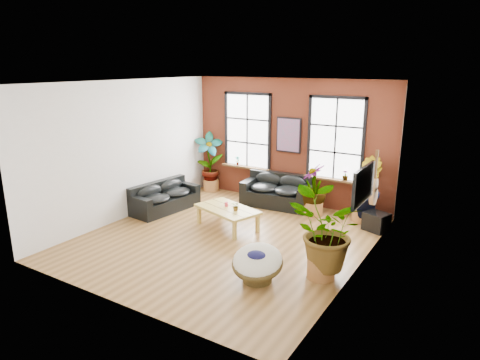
# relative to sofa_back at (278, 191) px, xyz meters

# --- Properties ---
(room) EXTENTS (6.04, 6.54, 3.54)m
(room) POSITION_rel_sofa_back_xyz_m (0.09, -2.62, 1.35)
(room) COLOR brown
(room) RESTS_ON ground
(sofa_back) EXTENTS (1.99, 1.08, 0.88)m
(sofa_back) POSITION_rel_sofa_back_xyz_m (0.00, 0.00, 0.00)
(sofa_back) COLOR black
(sofa_back) RESTS_ON ground
(sofa_left) EXTENTS (1.03, 2.01, 0.76)m
(sofa_left) POSITION_rel_sofa_back_xyz_m (-2.46, -1.99, -0.05)
(sofa_left) COLOR black
(sofa_left) RESTS_ON ground
(coffee_table) EXTENTS (1.76, 1.32, 0.60)m
(coffee_table) POSITION_rel_sofa_back_xyz_m (-0.26, -2.18, 0.04)
(coffee_table) COLOR gold
(coffee_table) RESTS_ON ground
(papasan_chair) EXTENTS (1.13, 1.14, 0.71)m
(papasan_chair) POSITION_rel_sofa_back_xyz_m (1.67, -4.12, -0.03)
(papasan_chair) COLOR #4C3C1B
(papasan_chair) RESTS_ON ground
(poster) EXTENTS (0.74, 0.06, 0.98)m
(poster) POSITION_rel_sofa_back_xyz_m (0.09, 0.42, 1.55)
(poster) COLOR black
(poster) RESTS_ON room
(tv_wall_unit) EXTENTS (0.13, 1.86, 1.20)m
(tv_wall_unit) POSITION_rel_sofa_back_xyz_m (3.02, -2.17, 1.14)
(tv_wall_unit) COLOR black
(tv_wall_unit) RESTS_ON room
(media_box) EXTENTS (0.65, 0.60, 0.44)m
(media_box) POSITION_rel_sofa_back_xyz_m (2.88, -0.47, -0.18)
(media_box) COLOR black
(media_box) RESTS_ON ground
(pot_back_left) EXTENTS (0.56, 0.56, 0.35)m
(pot_back_left) POSITION_rel_sofa_back_xyz_m (-2.45, 0.21, -0.22)
(pot_back_left) COLOR #AB6F38
(pot_back_left) RESTS_ON ground
(pot_back_right) EXTENTS (0.67, 0.67, 0.37)m
(pot_back_right) POSITION_rel_sofa_back_xyz_m (2.41, -0.02, -0.21)
(pot_back_right) COLOR #AB6F38
(pot_back_right) RESTS_ON ground
(pot_right_wall) EXTENTS (0.64, 0.64, 0.39)m
(pot_right_wall) POSITION_rel_sofa_back_xyz_m (2.61, -3.37, -0.20)
(pot_right_wall) COLOR #AB6F38
(pot_right_wall) RESTS_ON ground
(pot_mid) EXTENTS (0.59, 0.59, 0.37)m
(pot_mid) POSITION_rel_sofa_back_xyz_m (1.18, -0.27, -0.21)
(pot_mid) COLOR #AB6F38
(pot_mid) RESTS_ON ground
(floor_plant_back_left) EXTENTS (1.08, 1.00, 1.69)m
(floor_plant_back_left) POSITION_rel_sofa_back_xyz_m (-2.49, 0.18, 0.60)
(floor_plant_back_left) COLOR #164612
(floor_plant_back_left) RESTS_ON ground
(floor_plant_back_right) EXTENTS (0.97, 1.04, 1.50)m
(floor_plant_back_right) POSITION_rel_sofa_back_xyz_m (2.44, 0.01, 0.50)
(floor_plant_back_right) COLOR #164612
(floor_plant_back_right) RESTS_ON ground
(floor_plant_right_wall) EXTENTS (1.63, 1.52, 1.49)m
(floor_plant_right_wall) POSITION_rel_sofa_back_xyz_m (2.61, -3.35, 0.50)
(floor_plant_right_wall) COLOR #164612
(floor_plant_right_wall) RESTS_ON ground
(floor_plant_mid) EXTENTS (0.93, 0.93, 1.23)m
(floor_plant_mid) POSITION_rel_sofa_back_xyz_m (1.15, -0.23, 0.36)
(floor_plant_mid) COLOR #164612
(floor_plant_mid) RESTS_ON ground
(table_plant) EXTENTS (0.24, 0.22, 0.23)m
(table_plant) POSITION_rel_sofa_back_xyz_m (0.02, -2.24, 0.22)
(table_plant) COLOR #164612
(table_plant) RESTS_ON coffee_table
(sill_plant_left) EXTENTS (0.17, 0.17, 0.27)m
(sill_plant_left) POSITION_rel_sofa_back_xyz_m (-1.56, 0.37, 0.64)
(sill_plant_left) COLOR #164612
(sill_plant_left) RESTS_ON room
(sill_plant_right) EXTENTS (0.19, 0.19, 0.27)m
(sill_plant_right) POSITION_rel_sofa_back_xyz_m (1.79, 0.37, 0.64)
(sill_plant_right) COLOR #164612
(sill_plant_right) RESTS_ON room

